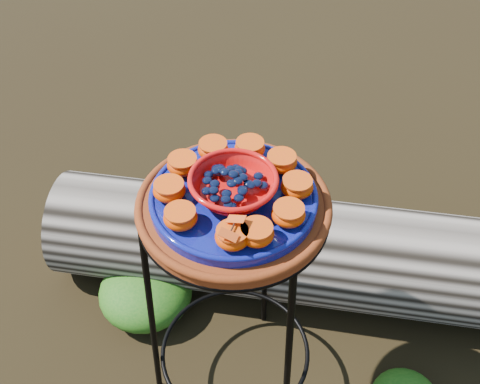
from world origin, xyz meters
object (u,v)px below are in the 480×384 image
at_px(plant_stand, 235,309).
at_px(driftwood_log, 336,255).
at_px(red_bowl, 233,186).
at_px(cobalt_plate, 233,199).
at_px(terracotta_saucer, 234,208).

height_order(plant_stand, driftwood_log, plant_stand).
bearing_deg(plant_stand, red_bowl, 0.00).
height_order(cobalt_plate, driftwood_log, cobalt_plate).
distance_m(plant_stand, red_bowl, 0.43).
bearing_deg(red_bowl, terracotta_saucer, 0.00).
distance_m(cobalt_plate, red_bowl, 0.04).
bearing_deg(driftwood_log, plant_stand, -110.22).
bearing_deg(plant_stand, driftwood_log, 69.78).
xyz_separation_m(plant_stand, red_bowl, (0.00, 0.00, 0.43)).
relative_size(cobalt_plate, red_bowl, 2.00).
distance_m(terracotta_saucer, driftwood_log, 0.71).
bearing_deg(red_bowl, cobalt_plate, 0.00).
height_order(plant_stand, red_bowl, red_bowl).
bearing_deg(cobalt_plate, driftwood_log, 69.78).
height_order(cobalt_plate, red_bowl, red_bowl).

